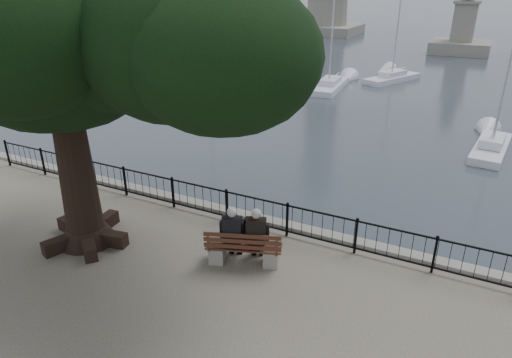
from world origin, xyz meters
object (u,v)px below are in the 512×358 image
Objects in this scene: bench at (244,251)px; lion_monument at (463,32)px; person_left at (234,235)px; tree at (81,24)px; person_right at (257,237)px.

lion_monument reaches higher than bench.
tree is (-3.36, -0.89, 5.15)m from person_left.
tree is 1.20× the size of lion_monument.
lion_monument is at bearing 88.62° from person_right.
tree is 50.57m from lion_monument.
person_left is 49.24m from lion_monument.
person_right is 0.15× the size of tree.
person_right is 49.02m from lion_monument.
person_right is at bearing 15.56° from tree.
tree is (-3.66, -0.88, 5.54)m from bench.
lion_monument reaches higher than person_left.
person_left is at bearing 177.81° from bench.
bench is at bearing -141.35° from person_right.
bench is 0.53m from person_right.
lion_monument is (1.75, 49.21, 0.56)m from person_left.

